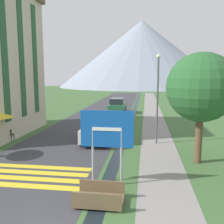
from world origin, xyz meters
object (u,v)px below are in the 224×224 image
(footbridge, at_px, (99,198))
(tree_by_path, at_px, (201,88))
(parked_car_far, at_px, (117,106))
(cafe_chair_far_right, at_px, (10,134))
(parked_car_near, at_px, (99,129))
(streetlamp, at_px, (158,92))
(road_sign, at_px, (107,135))

(footbridge, distance_m, tree_by_path, 7.49)
(parked_car_far, bearing_deg, cafe_chair_far_right, -112.79)
(parked_car_near, relative_size, parked_car_far, 0.91)
(streetlamp, distance_m, tree_by_path, 4.09)
(footbridge, relative_size, tree_by_path, 0.30)
(parked_car_near, bearing_deg, tree_by_path, -29.04)
(cafe_chair_far_right, height_order, tree_by_path, tree_by_path)
(road_sign, relative_size, parked_car_far, 0.72)
(cafe_chair_far_right, bearing_deg, parked_car_far, 61.64)
(footbridge, height_order, parked_car_near, parked_car_near)
(parked_car_far, height_order, tree_by_path, tree_by_path)
(road_sign, height_order, cafe_chair_far_right, road_sign)
(tree_by_path, bearing_deg, streetlamp, 119.38)
(parked_car_near, distance_m, streetlamp, 4.66)
(streetlamp, bearing_deg, tree_by_path, -60.62)
(streetlamp, bearing_deg, parked_car_near, -176.08)
(road_sign, xyz_separation_m, tree_by_path, (4.30, 3.22, 1.81))
(road_sign, bearing_deg, parked_car_near, 103.87)
(road_sign, distance_m, parked_car_near, 6.79)
(parked_car_near, height_order, tree_by_path, tree_by_path)
(streetlamp, bearing_deg, footbridge, -105.27)
(parked_car_near, bearing_deg, footbridge, -78.94)
(parked_car_near, relative_size, tree_by_path, 0.69)
(footbridge, bearing_deg, streetlamp, 74.73)
(parked_car_near, bearing_deg, streetlamp, 3.92)
(footbridge, height_order, streetlamp, streetlamp)
(parked_car_near, xyz_separation_m, streetlamp, (3.91, 0.27, 2.53))
(cafe_chair_far_right, height_order, streetlamp, streetlamp)
(parked_car_near, relative_size, cafe_chair_far_right, 4.65)
(parked_car_near, distance_m, parked_car_far, 13.43)
(parked_car_far, bearing_deg, road_sign, -84.63)
(footbridge, bearing_deg, parked_car_far, 94.95)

